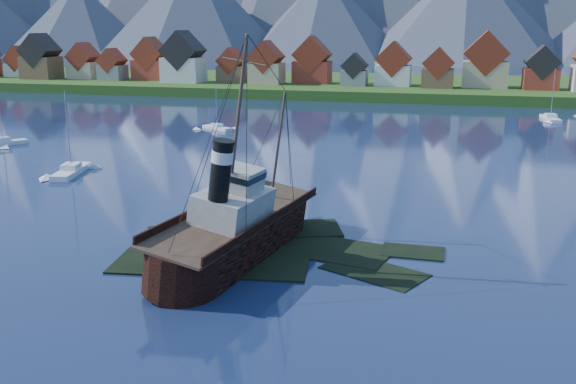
% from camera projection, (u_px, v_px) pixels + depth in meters
% --- Properties ---
extents(ground, '(1400.00, 1400.00, 0.00)m').
position_uv_depth(ground, '(250.00, 256.00, 61.41)').
color(ground, '#182444').
rests_on(ground, ground).
extents(shoal, '(31.71, 21.24, 1.14)m').
position_uv_depth(shoal, '(274.00, 254.00, 63.08)').
color(shoal, black).
rests_on(shoal, ground).
extents(shore_bank, '(600.00, 80.00, 3.20)m').
position_uv_depth(shore_bank, '(403.00, 90.00, 220.59)').
color(shore_bank, '#254513').
rests_on(shore_bank, ground).
extents(seawall, '(600.00, 2.50, 2.00)m').
position_uv_depth(seawall, '(392.00, 103.00, 185.01)').
color(seawall, '#3F3D38').
rests_on(seawall, ground).
extents(town, '(250.96, 16.69, 17.30)m').
position_uv_depth(town, '(297.00, 65.00, 209.81)').
color(town, maroon).
rests_on(town, ground).
extents(tugboat_wreck, '(6.48, 27.93, 22.14)m').
position_uv_depth(tugboat_wreck, '(238.00, 225.00, 61.89)').
color(tugboat_wreck, black).
rests_on(tugboat_wreck, ground).
extents(sailboat_a, '(4.87, 10.80, 12.80)m').
position_uv_depth(sailboat_a, '(71.00, 172.00, 95.70)').
color(sailboat_a, silver).
rests_on(sailboat_a, ground).
extents(sailboat_b, '(6.51, 8.30, 12.39)m').
position_uv_depth(sailboat_b, '(3.00, 144.00, 118.61)').
color(sailboat_b, silver).
rests_on(sailboat_b, ground).
extents(sailboat_c, '(7.73, 5.58, 10.05)m').
position_uv_depth(sailboat_c, '(217.00, 128.00, 137.07)').
color(sailboat_c, silver).
rests_on(sailboat_c, ground).
extents(sailboat_e, '(3.80, 10.99, 12.49)m').
position_uv_depth(sailboat_e, '(550.00, 119.00, 150.44)').
color(sailboat_e, silver).
rests_on(sailboat_e, ground).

